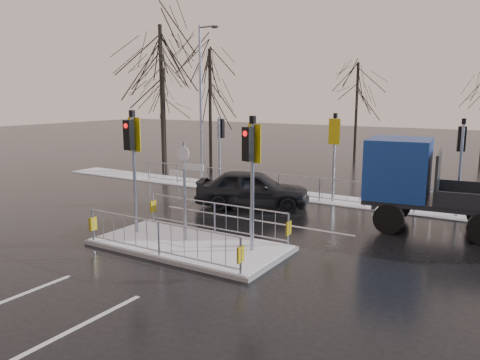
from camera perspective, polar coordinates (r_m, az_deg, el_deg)
The scene contains 12 objects.
ground at distance 14.64m, azimuth -6.18°, elevation -8.13°, with size 120.00×120.00×0.00m, color black.
snow_verge at distance 21.82m, azimuth 7.78°, elevation -1.97°, with size 30.00×2.00×0.04m, color white.
lane_markings at distance 14.39m, azimuth -7.00°, elevation -8.46°, with size 8.00×11.38×0.01m.
traffic_island at distance 14.54m, azimuth -6.22°, elevation -6.65°, with size 6.00×3.04×4.15m.
far_kerb_fixtures at distance 21.06m, azimuth 8.02°, elevation 0.35°, with size 18.00×0.65×3.83m.
car_far_lane at distance 19.38m, azimuth 1.54°, elevation -1.08°, with size 1.88×4.68×1.59m, color black.
flatbed_truck at distance 17.30m, azimuth 21.86°, elevation -0.25°, with size 6.99×3.18×3.14m.
tree_near_a at distance 29.11m, azimuth -9.59°, elevation 13.08°, with size 4.75×4.75×8.97m.
tree_near_b at distance 28.71m, azimuth -3.69°, elevation 11.31°, with size 4.00×4.00×7.55m.
tree_near_c at distance 32.27m, azimuth -9.26°, elevation 9.94°, with size 3.50×3.50×6.61m.
tree_far_a at distance 34.60m, azimuth 14.08°, elevation 10.31°, with size 3.75×3.75×7.08m.
street_lamp_left at distance 25.36m, azimuth -4.70°, elevation 9.96°, with size 1.25×0.18×8.20m.
Camera 1 is at (8.58, -10.94, 4.60)m, focal length 35.00 mm.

